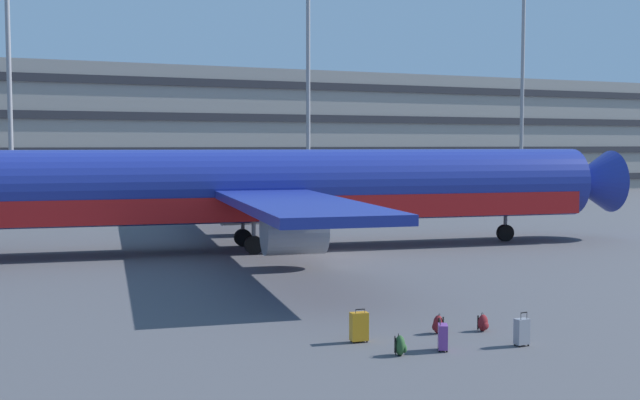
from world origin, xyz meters
TOP-DOWN VIEW (x-y plane):
  - ground_plane at (0.00, 0.00)m, footprint 600.00×600.00m
  - terminal_structure at (0.00, 44.80)m, footprint 128.10×18.28m
  - airliner at (-2.20, 2.60)m, footprint 39.67×32.26m
  - light_mast_left at (-12.93, 29.70)m, footprint 1.80×0.50m
  - light_mast_center_left at (11.41, 29.70)m, footprint 1.80×0.50m
  - light_mast_center_right at (34.34, 29.70)m, footprint 1.80×0.50m
  - suitcase_small at (-6.22, -15.94)m, footprint 0.49×0.31m
  - suitcase_purple at (-4.64, -17.57)m, footprint 0.41×0.49m
  - suitcase_upright at (-2.49, -18.00)m, footprint 0.37×0.25m
  - backpack_laid_flat at (-2.45, -16.23)m, footprint 0.36×0.33m
  - backpack_large at (-5.86, -17.55)m, footprint 0.40×0.44m
  - backpack_scuffed at (-3.77, -15.94)m, footprint 0.39×0.35m

SIDE VIEW (x-z plane):
  - ground_plane at x=0.00m, z-range 0.00..0.00m
  - backpack_laid_flat at x=-2.45m, z-range -0.03..0.49m
  - backpack_large at x=-5.86m, z-range -0.03..0.52m
  - backpack_scuffed at x=-3.77m, z-range -0.03..0.53m
  - suitcase_purple at x=-4.64m, z-range -0.04..0.76m
  - suitcase_upright at x=-2.49m, z-range -0.07..0.84m
  - suitcase_small at x=-6.22m, z-range -0.03..0.88m
  - airliner at x=-2.20m, z-range -2.23..8.24m
  - terminal_structure at x=0.00m, z-range 0.00..12.35m
  - light_mast_center_left at x=11.41m, z-range 1.66..21.75m
  - light_mast_left at x=-12.93m, z-range 1.74..27.16m
  - light_mast_center_right at x=34.34m, z-range 1.75..28.22m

